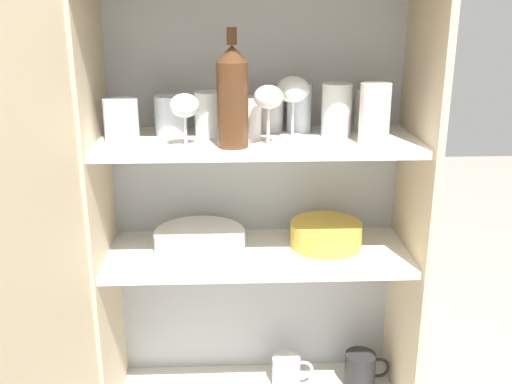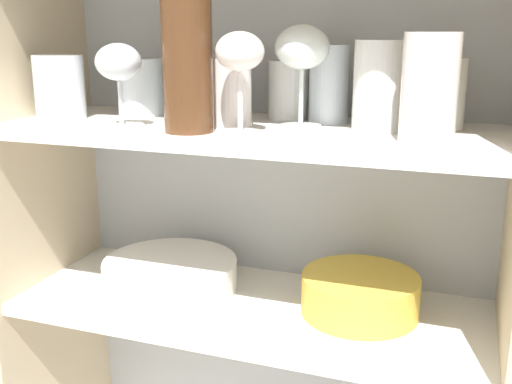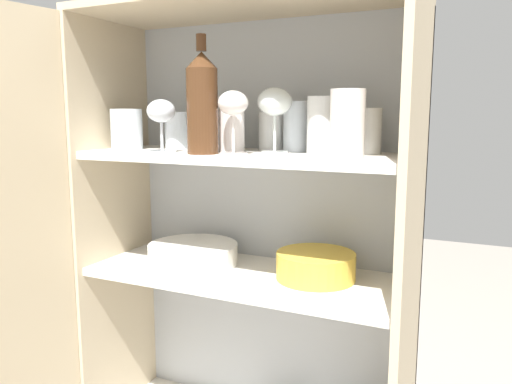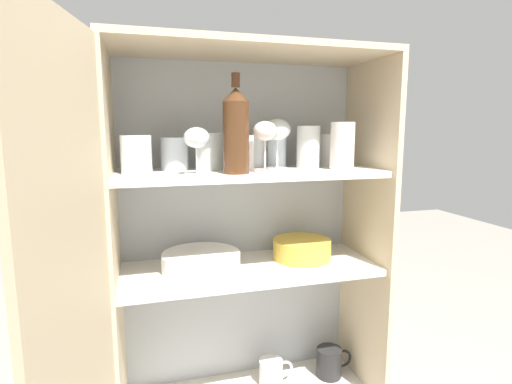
% 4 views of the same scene
% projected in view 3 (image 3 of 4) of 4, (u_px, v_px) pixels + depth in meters
% --- Properties ---
extents(cupboard_back_panel, '(0.82, 0.02, 1.43)m').
position_uv_depth(cupboard_back_panel, '(268.00, 282.00, 1.41)').
color(cupboard_back_panel, '#B2B7BC').
rests_on(cupboard_back_panel, ground_plane).
extents(cupboard_side_left, '(0.02, 0.33, 1.43)m').
position_uv_depth(cupboard_side_left, '(119.00, 279.00, 1.44)').
color(cupboard_side_left, '#CCB793').
rests_on(cupboard_side_left, ground_plane).
extents(cupboard_side_right, '(0.02, 0.33, 1.43)m').
position_uv_depth(cupboard_side_right, '(407.00, 329.00, 1.11)').
color(cupboard_side_right, '#CCB793').
rests_on(cupboard_side_right, ground_plane).
extents(cupboard_top_panel, '(0.82, 0.33, 0.02)m').
position_uv_depth(cupboard_top_panel, '(243.00, 4.00, 1.16)').
color(cupboard_top_panel, '#CCB793').
rests_on(cupboard_top_panel, cupboard_side_left).
extents(shelf_board_middle, '(0.79, 0.30, 0.02)m').
position_uv_depth(shelf_board_middle, '(244.00, 276.00, 1.26)').
color(shelf_board_middle, silver).
extents(shelf_board_upper, '(0.79, 0.30, 0.02)m').
position_uv_depth(shelf_board_upper, '(243.00, 156.00, 1.22)').
color(shelf_board_upper, silver).
extents(tumbler_glass_0, '(0.07, 0.07, 0.13)m').
position_uv_depth(tumbler_glass_0, '(323.00, 126.00, 1.14)').
color(tumbler_glass_0, white).
rests_on(tumbler_glass_0, shelf_board_upper).
extents(tumbler_glass_1, '(0.08, 0.08, 0.11)m').
position_uv_depth(tumbler_glass_1, '(127.00, 129.00, 1.32)').
color(tumbler_glass_1, white).
rests_on(tumbler_glass_1, shelf_board_upper).
extents(tumbler_glass_2, '(0.07, 0.07, 0.14)m').
position_uv_depth(tumbler_glass_2, '(347.00, 124.00, 1.04)').
color(tumbler_glass_2, silver).
rests_on(tumbler_glass_2, shelf_board_upper).
extents(tumbler_glass_3, '(0.07, 0.07, 0.11)m').
position_uv_depth(tumbler_glass_3, '(367.00, 131.00, 1.15)').
color(tumbler_glass_3, white).
rests_on(tumbler_glass_3, shelf_board_upper).
extents(tumbler_glass_4, '(0.07, 0.07, 0.10)m').
position_uv_depth(tumbler_glass_4, '(272.00, 131.00, 1.28)').
color(tumbler_glass_4, white).
rests_on(tumbler_glass_4, shelf_board_upper).
extents(tumbler_glass_5, '(0.08, 0.08, 0.11)m').
position_uv_depth(tumbler_glass_5, '(208.00, 129.00, 1.29)').
color(tumbler_glass_5, white).
rests_on(tumbler_glass_5, shelf_board_upper).
extents(tumbler_glass_6, '(0.08, 0.08, 0.10)m').
position_uv_depth(tumbler_glass_6, '(180.00, 130.00, 1.35)').
color(tumbler_glass_6, white).
rests_on(tumbler_glass_6, shelf_board_upper).
extents(tumbler_glass_7, '(0.07, 0.07, 0.10)m').
position_uv_depth(tumbler_glass_7, '(231.00, 131.00, 1.21)').
color(tumbler_glass_7, silver).
rests_on(tumbler_glass_7, shelf_board_upper).
extents(tumbler_glass_8, '(0.06, 0.06, 0.12)m').
position_uv_depth(tumbler_glass_8, '(296.00, 127.00, 1.23)').
color(tumbler_glass_8, white).
rests_on(tumbler_glass_8, shelf_board_upper).
extents(wine_glass_0, '(0.07, 0.07, 0.13)m').
position_uv_depth(wine_glass_0, '(161.00, 115.00, 1.19)').
color(wine_glass_0, white).
rests_on(wine_glass_0, shelf_board_upper).
extents(wine_glass_1, '(0.08, 0.08, 0.15)m').
position_uv_depth(wine_glass_1, '(275.00, 105.00, 1.16)').
color(wine_glass_1, white).
rests_on(wine_glass_1, shelf_board_upper).
extents(wine_glass_2, '(0.07, 0.07, 0.14)m').
position_uv_depth(wine_glass_2, '(233.00, 108.00, 1.11)').
color(wine_glass_2, silver).
rests_on(wine_glass_2, shelf_board_upper).
extents(wine_bottle, '(0.07, 0.07, 0.27)m').
position_uv_depth(wine_bottle, '(202.00, 102.00, 1.15)').
color(wine_bottle, '#4C2D19').
rests_on(wine_bottle, shelf_board_upper).
extents(plate_stack_white, '(0.24, 0.24, 0.05)m').
position_uv_depth(plate_stack_white, '(193.00, 254.00, 1.33)').
color(plate_stack_white, white).
rests_on(plate_stack_white, shelf_board_middle).
extents(mixing_bowl_large, '(0.19, 0.19, 0.07)m').
position_uv_depth(mixing_bowl_large, '(316.00, 265.00, 1.20)').
color(mixing_bowl_large, gold).
rests_on(mixing_bowl_large, shelf_board_middle).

